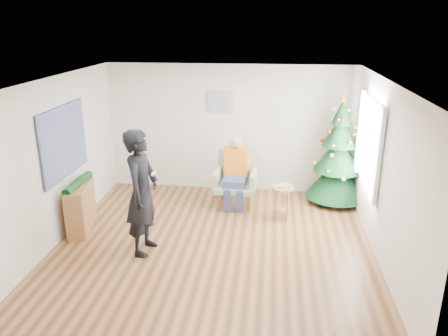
# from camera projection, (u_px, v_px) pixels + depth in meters

# --- Properties ---
(floor) EXTENTS (5.00, 5.00, 0.00)m
(floor) POSITION_uv_depth(u_px,v_px,m) (214.00, 245.00, 6.99)
(floor) COLOR brown
(floor) RESTS_ON ground
(ceiling) EXTENTS (5.00, 5.00, 0.00)m
(ceiling) POSITION_uv_depth(u_px,v_px,m) (212.00, 81.00, 6.14)
(ceiling) COLOR white
(ceiling) RESTS_ON wall_back
(wall_back) EXTENTS (5.00, 0.00, 5.00)m
(wall_back) POSITION_uv_depth(u_px,v_px,m) (230.00, 129.00, 8.91)
(wall_back) COLOR silver
(wall_back) RESTS_ON floor
(wall_front) EXTENTS (5.00, 0.00, 5.00)m
(wall_front) POSITION_uv_depth(u_px,v_px,m) (177.00, 251.00, 4.21)
(wall_front) COLOR silver
(wall_front) RESTS_ON floor
(wall_left) EXTENTS (0.00, 5.00, 5.00)m
(wall_left) POSITION_uv_depth(u_px,v_px,m) (55.00, 162.00, 6.83)
(wall_left) COLOR silver
(wall_left) RESTS_ON floor
(wall_right) EXTENTS (0.00, 5.00, 5.00)m
(wall_right) POSITION_uv_depth(u_px,v_px,m) (384.00, 174.00, 6.30)
(wall_right) COLOR silver
(wall_right) RESTS_ON floor
(window_panel) EXTENTS (0.04, 1.30, 1.40)m
(window_panel) POSITION_uv_depth(u_px,v_px,m) (370.00, 143.00, 7.17)
(window_panel) COLOR white
(window_panel) RESTS_ON wall_right
(curtains) EXTENTS (0.05, 1.75, 1.50)m
(curtains) POSITION_uv_depth(u_px,v_px,m) (368.00, 142.00, 7.18)
(curtains) COLOR white
(curtains) RESTS_ON wall_right
(christmas_tree) EXTENTS (1.17, 1.17, 2.11)m
(christmas_tree) POSITION_uv_depth(u_px,v_px,m) (339.00, 155.00, 8.36)
(christmas_tree) COLOR #3F2816
(christmas_tree) RESTS_ON floor
(stool) EXTENTS (0.41, 0.41, 0.61)m
(stool) POSITION_uv_depth(u_px,v_px,m) (282.00, 202.00, 7.82)
(stool) COLOR brown
(stool) RESTS_ON floor
(laptop) EXTENTS (0.40, 0.37, 0.03)m
(laptop) POSITION_uv_depth(u_px,v_px,m) (283.00, 186.00, 7.72)
(laptop) COLOR silver
(laptop) RESTS_ON stool
(armchair) EXTENTS (0.82, 0.75, 1.02)m
(armchair) POSITION_uv_depth(u_px,v_px,m) (236.00, 185.00, 8.42)
(armchair) COLOR #8CA484
(armchair) RESTS_ON floor
(seated_person) EXTENTS (0.45, 0.64, 1.34)m
(seated_person) POSITION_uv_depth(u_px,v_px,m) (235.00, 171.00, 8.27)
(seated_person) COLOR navy
(seated_person) RESTS_ON armchair
(standing_man) EXTENTS (0.53, 0.75, 1.94)m
(standing_man) POSITION_uv_depth(u_px,v_px,m) (142.00, 193.00, 6.51)
(standing_man) COLOR black
(standing_man) RESTS_ON floor
(game_controller) EXTENTS (0.05, 0.13, 0.04)m
(game_controller) POSITION_uv_depth(u_px,v_px,m) (154.00, 173.00, 6.35)
(game_controller) COLOR white
(game_controller) RESTS_ON standing_man
(console) EXTENTS (0.50, 1.04, 0.80)m
(console) POSITION_uv_depth(u_px,v_px,m) (81.00, 206.00, 7.43)
(console) COLOR brown
(console) RESTS_ON floor
(garland) EXTENTS (0.14, 0.90, 0.14)m
(garland) POSITION_uv_depth(u_px,v_px,m) (78.00, 183.00, 7.29)
(garland) COLOR black
(garland) RESTS_ON console
(tapestry) EXTENTS (0.03, 1.50, 1.15)m
(tapestry) POSITION_uv_depth(u_px,v_px,m) (64.00, 142.00, 7.03)
(tapestry) COLOR black
(tapestry) RESTS_ON wall_left
(framed_picture) EXTENTS (0.52, 0.05, 0.42)m
(framed_picture) POSITION_uv_depth(u_px,v_px,m) (220.00, 102.00, 8.72)
(framed_picture) COLOR tan
(framed_picture) RESTS_ON wall_back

